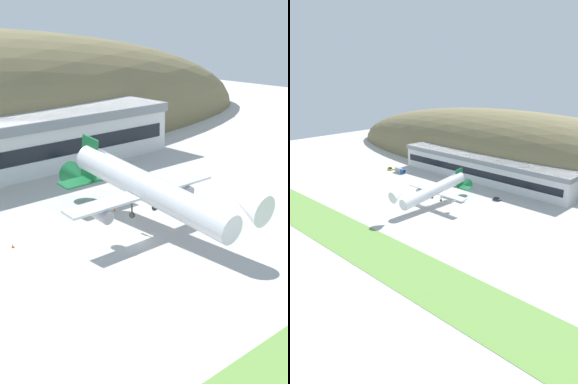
% 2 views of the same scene
% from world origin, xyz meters
% --- Properties ---
extents(ground_plane, '(383.12, 383.12, 0.00)m').
position_xyz_m(ground_plane, '(0.00, 0.00, 0.00)').
color(ground_plane, '#B7B5AF').
extents(grass_strip_foreground, '(344.81, 21.40, 0.08)m').
position_xyz_m(grass_strip_foreground, '(0.00, -43.43, 0.04)').
color(grass_strip_foreground, '#669342').
rests_on(grass_strip_foreground, ground_plane).
extents(hill_backdrop, '(296.95, 85.40, 68.22)m').
position_xyz_m(hill_backdrop, '(-13.08, 93.67, 0.00)').
color(hill_backdrop, olive).
rests_on(hill_backdrop, ground_plane).
extents(terminal_building, '(108.73, 19.87, 13.45)m').
position_xyz_m(terminal_building, '(-3.82, 51.96, 7.61)').
color(terminal_building, silver).
rests_on(terminal_building, ground_plane).
extents(cargo_airplane, '(33.45, 49.61, 12.48)m').
position_xyz_m(cargo_airplane, '(5.56, 2.99, 7.48)').
color(cargo_airplane, silver).
extents(service_car_0, '(3.84, 1.88, 1.53)m').
position_xyz_m(service_car_0, '(21.70, 28.47, 0.63)').
color(service_car_0, '#333338').
rests_on(service_car_0, ground_plane).
extents(service_car_1, '(4.14, 1.77, 1.60)m').
position_xyz_m(service_car_1, '(-56.87, 27.32, 0.66)').
color(service_car_1, gold).
rests_on(service_car_1, ground_plane).
extents(fuel_truck, '(7.98, 2.80, 2.85)m').
position_xyz_m(fuel_truck, '(-47.89, 27.56, 1.37)').
color(fuel_truck, '#264C99').
rests_on(fuel_truck, ground_plane).
extents(traffic_cone_0, '(0.52, 0.52, 0.58)m').
position_xyz_m(traffic_cone_0, '(6.90, 13.67, 0.28)').
color(traffic_cone_0, orange).
rests_on(traffic_cone_0, ground_plane).
extents(traffic_cone_1, '(0.52, 0.52, 0.58)m').
position_xyz_m(traffic_cone_1, '(-16.84, 11.92, 0.28)').
color(traffic_cone_1, orange).
rests_on(traffic_cone_1, ground_plane).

